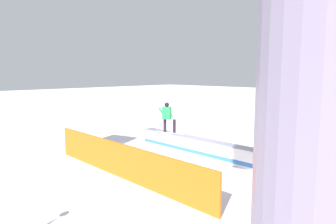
# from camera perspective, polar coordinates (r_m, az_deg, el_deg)

# --- Properties ---
(ground_plane) EXTENTS (120.00, 120.00, 0.00)m
(ground_plane) POSITION_cam_1_polar(r_m,az_deg,el_deg) (13.94, 5.51, -8.01)
(ground_plane) COLOR white
(grind_box) EXTENTS (6.83, 0.70, 0.77)m
(grind_box) POSITION_cam_1_polar(r_m,az_deg,el_deg) (13.85, 5.53, -6.62)
(grind_box) COLOR white
(grind_box) RESTS_ON ground_plane
(snowboarder) EXTENTS (1.54, 0.80, 1.49)m
(snowboarder) POSITION_cam_1_polar(r_m,az_deg,el_deg) (14.86, -0.08, -0.80)
(snowboarder) COLOR silver
(snowboarder) RESTS_ON grind_box
(safety_fence) EXTENTS (8.58, 0.26, 1.24)m
(safety_fence) POSITION_cam_1_polar(r_m,az_deg,el_deg) (10.92, -8.86, -9.04)
(safety_fence) COLOR orange
(safety_fence) RESTS_ON ground_plane
(trail_marker) EXTENTS (0.40, 0.10, 2.02)m
(trail_marker) POSITION_cam_1_polar(r_m,az_deg,el_deg) (11.25, 21.82, -6.58)
(trail_marker) COLOR #262628
(trail_marker) RESTS_ON ground_plane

